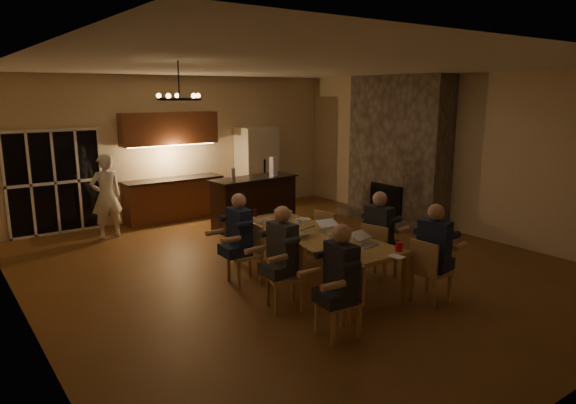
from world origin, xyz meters
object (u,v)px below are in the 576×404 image
Objects in this scene: chandelier at (179,99)px; laptop_c at (298,228)px; laptop_d at (331,225)px; can_cola at (255,213)px; laptop_b at (366,238)px; person_left_mid at (282,256)px; dining_table at (312,258)px; bar_bottle at (233,174)px; laptop_e at (263,215)px; laptop_a at (344,246)px; chair_right_mid at (380,251)px; chair_right_near at (432,271)px; chair_right_far at (332,235)px; person_left_far at (240,239)px; plate_left at (337,252)px; mug_mid at (298,222)px; chair_left_near at (338,300)px; person_right_near at (434,254)px; bar_blender at (274,166)px; laptop_f at (289,212)px; standing_person at (106,196)px; redcup_mid at (277,229)px; can_silver at (347,241)px; plate_near at (360,238)px; plate_far at (304,219)px; redcup_near at (399,247)px; refrigerator at (257,168)px; chair_left_far at (244,254)px; mug_back at (264,223)px; chair_left_mid at (285,277)px; person_right_mid at (379,236)px; person_left_near at (341,282)px; mug_front at (330,237)px.

laptop_c is (1.77, -0.06, -1.89)m from chandelier.
laptop_d reaches higher than can_cola.
laptop_b is 2.39m from can_cola.
person_left_mid reaches higher than laptop_c.
bar_bottle is (0.51, 3.22, 0.83)m from dining_table.
can_cola is at bearing -105.03° from laptop_e.
chair_right_mid is at bearing -156.30° from laptop_a.
laptop_d reaches higher than chair_right_near.
chair_right_far is 0.64× the size of person_left_far.
person_left_mid reaches higher than plate_left.
person_left_mid reaches higher than mug_mid.
chandelier reaches higher than chair_left_near.
person_right_near is 3.45× the size of bar_blender.
laptop_f is 0.45m from mug_mid.
person_left_mid is at bearing -110.62° from bar_bottle.
laptop_c is at bearing -146.92° from laptop_f.
laptop_f reaches higher than chair_left_near.
chair_right_mid reaches higher than mug_mid.
standing_person reaches higher than laptop_f.
redcup_mid is 1.18m from can_silver.
plate_far is (0.05, 1.37, 0.00)m from plate_near.
redcup_near is 0.71m from can_silver.
redcup_mid is at bearing -83.16° from laptop_a.
refrigerator is at bearing -27.87° from chair_right_mid.
plate_left is at bearing 22.16° from person_left_far.
laptop_c and laptop_d have the same top height.
chair_left_far is 1.06m from person_left_mid.
mug_back is (0.55, 2.41, 0.36)m from chair_left_near.
chair_left_near and chair_left_mid have the same top height.
chandelier is 5.29× the size of mug_back.
laptop_e is (-2.29, -3.77, -0.14)m from refrigerator.
standing_person reaches higher than laptop_b.
person_left_mid is at bearing 173.27° from plate_near.
person_right_near is at bearing -63.95° from plate_near.
chair_left_near is at bearing -114.89° from refrigerator.
dining_table is at bearing 91.14° from can_silver.
person_left_near is at bearing 113.75° from person_right_mid.
can_cola is at bearing 11.74° from chair_right_mid.
mug_front is (0.88, 0.07, 0.11)m from person_left_mid.
person_right_mid is 1.92m from laptop_e.
person_right_near is at bearing 109.47° from laptop_c.
laptop_c is 1.06m from laptop_f.
mug_front is at bearing 47.08° from chair_left_far.
laptop_e is 1.49m from mug_front.
bar_bottle is (-0.40, 2.63, 0.76)m from chair_right_far.
chair_right_far is at bearing 148.78° from chair_left_near.
chair_left_mid is 2.02m from laptop_f.
person_left_mid is 13.80× the size of mug_front.
chair_left_far is 1.72m from laptop_a.
laptop_f is at bearing -133.40° from laptop_c.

